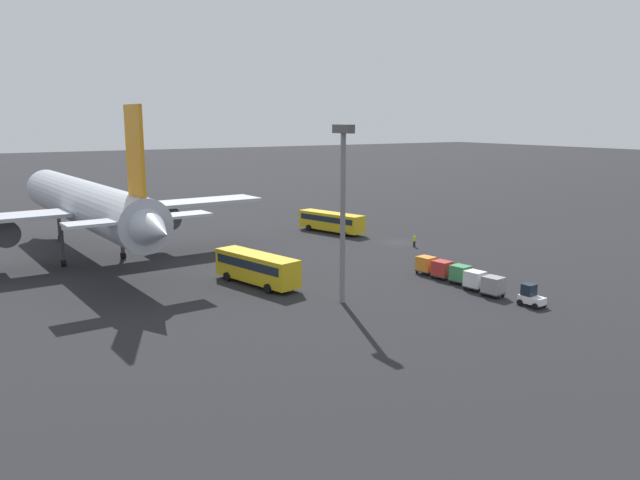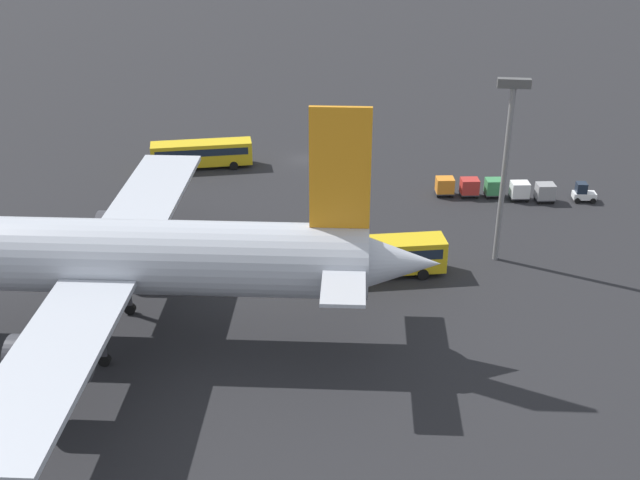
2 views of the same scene
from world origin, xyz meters
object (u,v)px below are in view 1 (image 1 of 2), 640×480
(worker_person, at_px, (414,241))
(cargo_cart_orange, at_px, (426,264))
(cargo_cart_green, at_px, (460,273))
(shuttle_bus_far, at_px, (257,266))
(cargo_cart_red, at_px, (442,269))
(airplane, at_px, (87,205))
(shuttle_bus_near, at_px, (331,221))
(cargo_cart_white, at_px, (475,279))
(baggage_tug, at_px, (531,296))
(cargo_cart_grey, at_px, (493,285))

(worker_person, height_order, cargo_cart_orange, cargo_cart_orange)
(worker_person, bearing_deg, cargo_cart_green, 154.26)
(shuttle_bus_far, relative_size, cargo_cart_red, 5.21)
(airplane, xyz_separation_m, shuttle_bus_near, (0.92, -36.76, -5.27))
(shuttle_bus_far, distance_m, cargo_cart_orange, 19.62)
(shuttle_bus_near, xyz_separation_m, worker_person, (-15.71, -3.80, -1.02))
(shuttle_bus_near, relative_size, worker_person, 6.93)
(cargo_cart_white, relative_size, cargo_cart_orange, 1.00)
(cargo_cart_green, xyz_separation_m, cargo_cart_red, (2.67, 0.22, 0.00))
(airplane, height_order, baggage_tug, airplane)
(airplane, relative_size, cargo_cart_grey, 23.84)
(airplane, bearing_deg, shuttle_bus_far, -153.01)
(cargo_cart_orange, bearing_deg, cargo_cart_grey, 177.62)
(cargo_cart_grey, height_order, cargo_cart_red, same)
(cargo_cart_green, bearing_deg, shuttle_bus_far, 59.03)
(airplane, bearing_deg, cargo_cart_grey, -144.77)
(cargo_cart_grey, xyz_separation_m, cargo_cart_green, (5.34, -0.69, 0.00))
(cargo_cart_grey, distance_m, cargo_cart_green, 5.39)
(cargo_cart_grey, bearing_deg, airplane, 39.12)
(cargo_cart_red, bearing_deg, cargo_cart_orange, 0.62)
(shuttle_bus_near, relative_size, baggage_tug, 4.84)
(shuttle_bus_near, distance_m, cargo_cart_red, 31.61)
(shuttle_bus_near, relative_size, cargo_cart_red, 5.41)
(airplane, height_order, cargo_cart_red, airplane)
(cargo_cart_grey, bearing_deg, cargo_cart_orange, -2.38)
(shuttle_bus_near, distance_m, cargo_cart_white, 36.93)
(shuttle_bus_far, bearing_deg, cargo_cart_green, -134.20)
(airplane, bearing_deg, cargo_cart_green, -139.88)
(cargo_cart_grey, bearing_deg, cargo_cart_green, -7.39)
(worker_person, height_order, cargo_cart_grey, cargo_cart_grey)
(cargo_cart_grey, xyz_separation_m, cargo_cart_red, (8.01, -0.47, 0.00))
(shuttle_bus_far, height_order, baggage_tug, shuttle_bus_far)
(cargo_cart_white, bearing_deg, cargo_cart_grey, 176.75)
(shuttle_bus_near, xyz_separation_m, cargo_cart_red, (-31.17, 5.16, -0.70))
(baggage_tug, height_order, worker_person, baggage_tug)
(baggage_tug, height_order, cargo_cart_red, baggage_tug)
(baggage_tug, height_order, cargo_cart_orange, baggage_tug)
(cargo_cart_orange, bearing_deg, shuttle_bus_near, -10.33)
(shuttle_bus_near, height_order, shuttle_bus_far, shuttle_bus_far)
(shuttle_bus_near, height_order, worker_person, shuttle_bus_near)
(cargo_cart_white, bearing_deg, cargo_cart_green, -11.44)
(cargo_cart_grey, relative_size, cargo_cart_green, 1.00)
(airplane, bearing_deg, shuttle_bus_near, -92.46)
(airplane, relative_size, shuttle_bus_near, 4.41)
(shuttle_bus_near, relative_size, cargo_cart_green, 5.41)
(cargo_cart_green, bearing_deg, cargo_cart_orange, 2.67)
(worker_person, relative_size, cargo_cart_green, 0.78)
(cargo_cart_red, bearing_deg, cargo_cart_green, -175.30)
(cargo_cart_grey, distance_m, cargo_cart_white, 2.68)
(shuttle_bus_near, xyz_separation_m, cargo_cart_orange, (-28.50, 5.19, -0.70))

